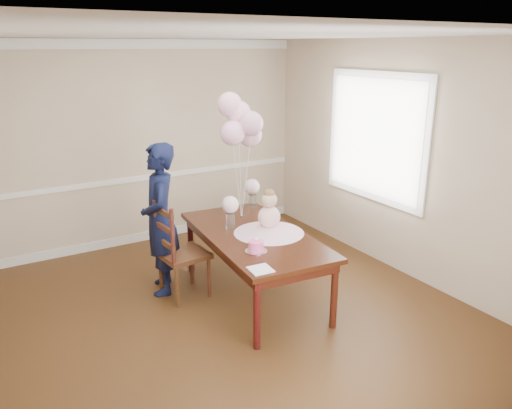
% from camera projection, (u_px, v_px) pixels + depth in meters
% --- Properties ---
extents(floor, '(4.50, 5.00, 0.00)m').
position_uv_depth(floor, '(235.00, 318.00, 5.01)').
color(floor, '#331D0C').
rests_on(floor, ground).
extents(ceiling, '(4.50, 5.00, 0.02)m').
position_uv_depth(ceiling, '(231.00, 34.00, 4.19)').
color(ceiling, silver).
rests_on(ceiling, wall_back).
extents(wall_back, '(4.50, 0.02, 2.70)m').
position_uv_depth(wall_back, '(145.00, 145.00, 6.65)').
color(wall_back, tan).
rests_on(wall_back, floor).
extents(wall_front, '(4.50, 0.02, 2.70)m').
position_uv_depth(wall_front, '(464.00, 303.00, 2.56)').
color(wall_front, tan).
rests_on(wall_front, floor).
extents(wall_right, '(0.02, 5.00, 2.70)m').
position_uv_depth(wall_right, '(406.00, 161.00, 5.70)').
color(wall_right, tan).
rests_on(wall_right, floor).
extents(chair_rail_trim, '(4.50, 0.02, 0.07)m').
position_uv_depth(chair_rail_trim, '(147.00, 177.00, 6.78)').
color(chair_rail_trim, white).
rests_on(chair_rail_trim, wall_back).
extents(crown_molding, '(4.50, 0.02, 0.12)m').
position_uv_depth(crown_molding, '(138.00, 44.00, 6.25)').
color(crown_molding, silver).
rests_on(crown_molding, wall_back).
extents(baseboard_trim, '(4.50, 0.02, 0.12)m').
position_uv_depth(baseboard_trim, '(151.00, 235.00, 7.03)').
color(baseboard_trim, silver).
rests_on(baseboard_trim, floor).
extents(window_frame, '(0.02, 1.66, 1.56)m').
position_uv_depth(window_frame, '(375.00, 137.00, 6.04)').
color(window_frame, white).
rests_on(window_frame, wall_right).
extents(window_blinds, '(0.01, 1.50, 1.40)m').
position_uv_depth(window_blinds, '(374.00, 138.00, 6.03)').
color(window_blinds, silver).
rests_on(window_blinds, wall_right).
extents(dining_table_top, '(1.13, 2.03, 0.05)m').
position_uv_depth(dining_table_top, '(254.00, 236.00, 5.24)').
color(dining_table_top, black).
rests_on(dining_table_top, table_leg_fl).
extents(table_apron, '(1.03, 1.92, 0.10)m').
position_uv_depth(table_apron, '(254.00, 242.00, 5.26)').
color(table_apron, black).
rests_on(table_apron, table_leg_fl).
extents(table_leg_fl, '(0.07, 0.07, 0.68)m').
position_uv_depth(table_leg_fl, '(257.00, 315.00, 4.41)').
color(table_leg_fl, black).
rests_on(table_leg_fl, floor).
extents(table_leg_fr, '(0.07, 0.07, 0.68)m').
position_uv_depth(table_leg_fr, '(334.00, 295.00, 4.75)').
color(table_leg_fr, black).
rests_on(table_leg_fr, floor).
extents(table_leg_bl, '(0.07, 0.07, 0.68)m').
position_uv_depth(table_leg_bl, '(191.00, 245.00, 5.94)').
color(table_leg_bl, black).
rests_on(table_leg_bl, floor).
extents(table_leg_br, '(0.07, 0.07, 0.68)m').
position_uv_depth(table_leg_br, '(253.00, 234.00, 6.29)').
color(table_leg_br, black).
rests_on(table_leg_br, floor).
extents(baby_skirt, '(0.80, 0.80, 0.10)m').
position_uv_depth(baby_skirt, '(269.00, 228.00, 5.23)').
color(baby_skirt, '#E8ABC1').
rests_on(baby_skirt, dining_table_top).
extents(baby_torso, '(0.23, 0.23, 0.23)m').
position_uv_depth(baby_torso, '(269.00, 217.00, 5.19)').
color(baby_torso, '#FFA1C7').
rests_on(baby_torso, baby_skirt).
extents(baby_head, '(0.17, 0.17, 0.17)m').
position_uv_depth(baby_head, '(269.00, 200.00, 5.14)').
color(baby_head, '#D1A590').
rests_on(baby_head, baby_torso).
extents(baby_hair, '(0.12, 0.12, 0.12)m').
position_uv_depth(baby_hair, '(269.00, 195.00, 5.12)').
color(baby_hair, brown).
rests_on(baby_hair, baby_head).
extents(cake_platter, '(0.23, 0.23, 0.01)m').
position_uv_depth(cake_platter, '(256.00, 251.00, 4.77)').
color(cake_platter, '#BAB9BE').
rests_on(cake_platter, dining_table_top).
extents(birthday_cake, '(0.16, 0.16, 0.10)m').
position_uv_depth(birthday_cake, '(256.00, 246.00, 4.75)').
color(birthday_cake, '#FF509C').
rests_on(birthday_cake, cake_platter).
extents(cake_flower_a, '(0.03, 0.03, 0.03)m').
position_uv_depth(cake_flower_a, '(256.00, 240.00, 4.73)').
color(cake_flower_a, white).
rests_on(cake_flower_a, birthday_cake).
extents(cake_flower_b, '(0.03, 0.03, 0.03)m').
position_uv_depth(cake_flower_b, '(258.00, 239.00, 4.76)').
color(cake_flower_b, white).
rests_on(cake_flower_b, birthday_cake).
extents(rose_vase_near, '(0.11, 0.11, 0.16)m').
position_uv_depth(rose_vase_near, '(230.00, 220.00, 5.39)').
color(rose_vase_near, silver).
rests_on(rose_vase_near, dining_table_top).
extents(roses_near, '(0.19, 0.19, 0.19)m').
position_uv_depth(roses_near, '(230.00, 205.00, 5.34)').
color(roses_near, silver).
rests_on(roses_near, rose_vase_near).
extents(rose_vase_far, '(0.11, 0.11, 0.16)m').
position_uv_depth(rose_vase_far, '(252.00, 201.00, 6.07)').
color(rose_vase_far, white).
rests_on(rose_vase_far, dining_table_top).
extents(roses_far, '(0.19, 0.19, 0.19)m').
position_uv_depth(roses_far, '(252.00, 187.00, 6.02)').
color(roses_far, '#FFD5DB').
rests_on(roses_far, rose_vase_far).
extents(napkin, '(0.21, 0.21, 0.01)m').
position_uv_depth(napkin, '(261.00, 269.00, 4.37)').
color(napkin, white).
rests_on(napkin, dining_table_top).
extents(balloon_weight, '(0.04, 0.04, 0.02)m').
position_uv_depth(balloon_weight, '(242.00, 216.00, 5.73)').
color(balloon_weight, '#BAB9BE').
rests_on(balloon_weight, dining_table_top).
extents(balloon_a, '(0.27, 0.27, 0.27)m').
position_uv_depth(balloon_a, '(233.00, 133.00, 5.39)').
color(balloon_a, '#F5AECD').
rests_on(balloon_a, balloon_ribbon_a).
extents(balloon_b, '(0.27, 0.27, 0.27)m').
position_uv_depth(balloon_b, '(251.00, 124.00, 5.40)').
color(balloon_b, '#DA9BBB').
rests_on(balloon_b, balloon_ribbon_b).
extents(balloon_c, '(0.27, 0.27, 0.27)m').
position_uv_depth(balloon_c, '(239.00, 113.00, 5.46)').
color(balloon_c, '#FFB4D1').
rests_on(balloon_c, balloon_ribbon_c).
extents(balloon_d, '(0.27, 0.27, 0.27)m').
position_uv_depth(balloon_d, '(230.00, 105.00, 5.41)').
color(balloon_d, '#FAB1C9').
rests_on(balloon_d, balloon_ribbon_d).
extents(balloon_e, '(0.27, 0.27, 0.27)m').
position_uv_depth(balloon_e, '(250.00, 135.00, 5.57)').
color(balloon_e, '#E2A0BC').
rests_on(balloon_e, balloon_ribbon_e).
extents(balloon_ribbon_a, '(0.09, 0.01, 0.82)m').
position_uv_depth(balloon_ribbon_a, '(237.00, 182.00, 5.58)').
color(balloon_ribbon_a, white).
rests_on(balloon_ribbon_a, balloon_weight).
extents(balloon_ribbon_b, '(0.10, 0.06, 0.91)m').
position_uv_depth(balloon_ribbon_b, '(246.00, 178.00, 5.59)').
color(balloon_ribbon_b, white).
rests_on(balloon_ribbon_b, balloon_weight).
extents(balloon_ribbon_c, '(0.03, 0.09, 1.01)m').
position_uv_depth(balloon_ribbon_c, '(240.00, 172.00, 5.62)').
color(balloon_ribbon_c, white).
rests_on(balloon_ribbon_c, balloon_weight).
extents(balloon_ribbon_d, '(0.07, 0.11, 1.11)m').
position_uv_depth(balloon_ribbon_d, '(236.00, 168.00, 5.59)').
color(balloon_ribbon_d, white).
rests_on(balloon_ribbon_d, balloon_weight).
extents(balloon_ribbon_e, '(0.14, 0.06, 0.76)m').
position_uv_depth(balloon_ribbon_e, '(246.00, 182.00, 5.67)').
color(balloon_ribbon_e, white).
rests_on(balloon_ribbon_e, balloon_weight).
extents(dining_chair_seat, '(0.51, 0.51, 0.05)m').
position_uv_depth(dining_chair_seat, '(184.00, 254.00, 5.34)').
color(dining_chair_seat, '#3D1F10').
rests_on(dining_chair_seat, chair_leg_fl).
extents(chair_leg_fl, '(0.05, 0.05, 0.46)m').
position_uv_depth(chair_leg_fl, '(177.00, 287.00, 5.16)').
color(chair_leg_fl, '#39200F').
rests_on(chair_leg_fl, floor).
extents(chair_leg_fr, '(0.05, 0.05, 0.46)m').
position_uv_depth(chair_leg_fr, '(209.00, 277.00, 5.37)').
color(chair_leg_fr, '#3D1B10').
rests_on(chair_leg_fr, floor).
extents(chair_leg_bl, '(0.05, 0.05, 0.46)m').
position_uv_depth(chair_leg_bl, '(161.00, 274.00, 5.45)').
color(chair_leg_bl, '#32190D').
rests_on(chair_leg_bl, floor).
extents(chair_leg_br, '(0.05, 0.05, 0.46)m').
position_uv_depth(chair_leg_br, '(192.00, 265.00, 5.67)').
color(chair_leg_br, '#36160E').
rests_on(chair_leg_br, floor).
extents(chair_back_post_l, '(0.05, 0.05, 0.59)m').
position_uv_depth(chair_back_post_l, '(173.00, 237.00, 4.98)').
color(chair_back_post_l, '#3D1510').
rests_on(chair_back_post_l, dining_chair_seat).
extents(chair_back_post_r, '(0.05, 0.05, 0.59)m').
position_uv_depth(chair_back_post_r, '(156.00, 226.00, 5.27)').
color(chair_back_post_r, '#321A0D').
rests_on(chair_back_post_r, dining_chair_seat).
extents(chair_slat_low, '(0.07, 0.43, 0.05)m').
position_uv_depth(chair_slat_low, '(165.00, 243.00, 5.16)').
color(chair_slat_low, '#361E0E').
rests_on(chair_slat_low, dining_chair_seat).
extents(chair_slat_mid, '(0.07, 0.43, 0.05)m').
position_uv_depth(chair_slat_mid, '(164.00, 228.00, 5.11)').
color(chair_slat_mid, '#3C1A10').
rests_on(chair_slat_mid, dining_chair_seat).
extents(chair_slat_top, '(0.07, 0.43, 0.05)m').
position_uv_depth(chair_slat_top, '(163.00, 212.00, 5.06)').
color(chair_slat_top, '#361C0E').
rests_on(chair_slat_top, dining_chair_seat).
extents(woman, '(0.57, 0.70, 1.66)m').
position_uv_depth(woman, '(160.00, 219.00, 5.35)').
color(woman, black).
rests_on(woman, floor).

